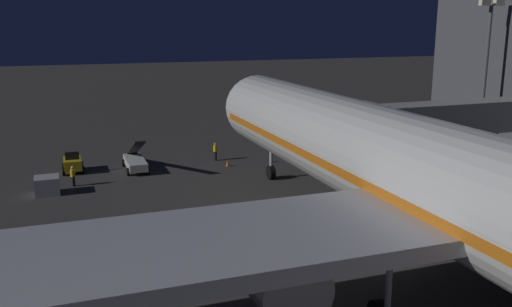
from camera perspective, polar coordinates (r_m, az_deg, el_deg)
name	(u,v)px	position (r m, az deg, el deg)	size (l,w,h in m)	color
ground_plane	(374,251)	(34.08, 11.90, -9.75)	(320.00, 320.00, 0.00)	#383533
airliner_at_gate	(495,208)	(25.51, 23.16, -5.09)	(51.69, 64.98, 20.39)	silver
jet_bridge	(430,120)	(45.86, 17.33, 3.30)	(19.36, 3.40, 7.23)	#9E9E99
apron_floodlight_mast	(486,62)	(63.40, 22.43, 8.60)	(2.90, 0.50, 15.37)	#59595E
pushback_tug	(73,164)	(52.66, -18.20, -1.00)	(1.86, 2.66, 1.95)	yellow
belt_loader	(135,161)	(51.88, -12.22, -0.76)	(1.96, 8.20, 3.53)	silver
baggage_container_mid_row	(47,185)	(46.69, -20.53, -3.07)	(1.84, 1.84, 1.40)	#B7BABF
ground_crew_near_nose_gear	(73,175)	(48.11, -18.17, -2.12)	(0.40, 0.40, 1.71)	black
ground_crew_by_belt_loader	(215,151)	(54.34, -4.17, 0.28)	(0.40, 0.40, 1.77)	black
traffic_cone_nose_port	(271,159)	(53.71, 1.57, -0.61)	(0.36, 0.36, 0.55)	orange
traffic_cone_nose_starboard	(228,163)	(52.31, -2.92, -1.00)	(0.36, 0.36, 0.55)	orange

